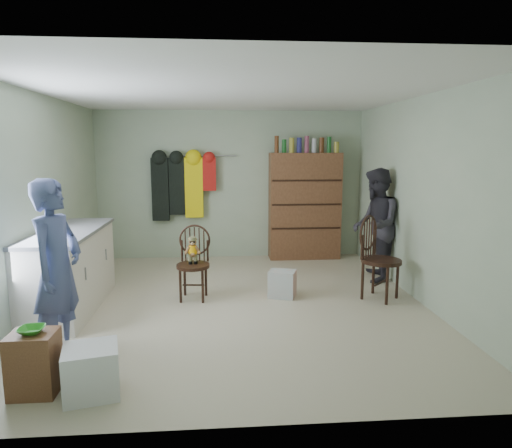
{
  "coord_description": "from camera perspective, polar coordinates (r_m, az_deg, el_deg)",
  "views": [
    {
      "loc": [
        -0.19,
        -5.33,
        1.87
      ],
      "look_at": [
        0.25,
        0.2,
        0.95
      ],
      "focal_mm": 32.0,
      "sensor_mm": 36.0,
      "label": 1
    }
  ],
  "objects": [
    {
      "name": "room_walls",
      "position": [
        5.87,
        -2.71,
        6.56
      ],
      "size": [
        5.0,
        5.0,
        5.0
      ],
      "color": "#AEBD9E",
      "rests_on": "ground"
    },
    {
      "name": "ground_plane",
      "position": [
        5.65,
        -2.4,
        -9.92
      ],
      "size": [
        5.0,
        5.0,
        0.0
      ],
      "primitive_type": "plane",
      "color": "beige",
      "rests_on": "ground"
    },
    {
      "name": "chair_far",
      "position": [
        5.9,
        14.85,
        -3.69
      ],
      "size": [
        0.66,
        0.66,
        1.05
      ],
      "rotation": [
        0.0,
        0.0,
        0.81
      ],
      "color": "#321B11",
      "rests_on": "ground"
    },
    {
      "name": "dresser",
      "position": [
        7.82,
        6.09,
        2.36
      ],
      "size": [
        1.2,
        0.39,
        2.08
      ],
      "color": "brown",
      "rests_on": "ground"
    },
    {
      "name": "person_right",
      "position": [
        6.66,
        14.71,
        -0.12
      ],
      "size": [
        0.78,
        0.91,
        1.6
      ],
      "primitive_type": "imported",
      "rotation": [
        0.0,
        0.0,
        -1.83
      ],
      "color": "#2D2B33",
      "rests_on": "ground"
    },
    {
      "name": "bowl",
      "position": [
        3.92,
        -26.27,
        -11.82
      ],
      "size": [
        0.19,
        0.19,
        0.05
      ],
      "primitive_type": "imported",
      "color": "#299221",
      "rests_on": "stool"
    },
    {
      "name": "plastic_tub",
      "position": [
        3.87,
        -19.88,
        -16.9
      ],
      "size": [
        0.48,
        0.46,
        0.38
      ],
      "primitive_type": "cube",
      "rotation": [
        0.0,
        0.0,
        0.23
      ],
      "color": "white",
      "rests_on": "ground"
    },
    {
      "name": "stool",
      "position": [
        4.02,
        -25.98,
        -15.39
      ],
      "size": [
        0.34,
        0.29,
        0.49
      ],
      "primitive_type": "cube",
      "color": "brown",
      "rests_on": "ground"
    },
    {
      "name": "counter",
      "position": [
        5.78,
        -22.23,
        -5.29
      ],
      "size": [
        0.64,
        1.86,
        0.94
      ],
      "color": "silver",
      "rests_on": "ground"
    },
    {
      "name": "person_left",
      "position": [
        4.42,
        -23.61,
        -5.27
      ],
      "size": [
        0.51,
        0.66,
        1.62
      ],
      "primitive_type": "imported",
      "rotation": [
        0.0,
        0.0,
        1.35
      ],
      "color": "#475383",
      "rests_on": "ground"
    },
    {
      "name": "chair_front",
      "position": [
        5.76,
        -7.82,
        -4.18
      ],
      "size": [
        0.45,
        0.45,
        0.92
      ],
      "rotation": [
        0.0,
        0.0,
        -0.11
      ],
      "color": "#321B11",
      "rests_on": "ground"
    },
    {
      "name": "striped_bag",
      "position": [
        5.85,
        3.31,
        -7.48
      ],
      "size": [
        0.39,
        0.35,
        0.34
      ],
      "primitive_type": "cube",
      "rotation": [
        0.0,
        0.0,
        -0.35
      ],
      "color": "#E58272",
      "rests_on": "ground"
    },
    {
      "name": "coat_rack",
      "position": [
        7.76,
        -9.3,
        4.71
      ],
      "size": [
        1.42,
        0.12,
        1.09
      ],
      "color": "#99999E",
      "rests_on": "ground"
    }
  ]
}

